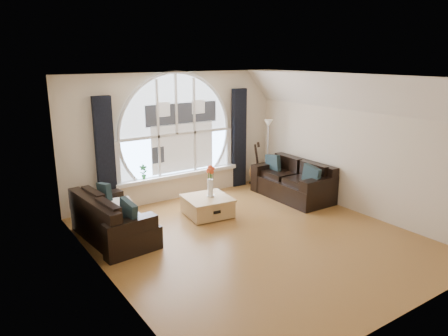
{
  "coord_description": "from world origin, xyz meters",
  "views": [
    {
      "loc": [
        -4.17,
        -5.22,
        3.03
      ],
      "look_at": [
        0.0,
        0.9,
        1.05
      ],
      "focal_mm": 33.86,
      "sensor_mm": 36.0,
      "label": 1
    }
  ],
  "objects_px": {
    "floor_lamp": "(268,154)",
    "potted_plant": "(143,172)",
    "sofa_right": "(292,180)",
    "vase_flowers": "(210,177)",
    "sofa_left": "(114,216)",
    "coffee_chest": "(207,205)",
    "guitar": "(255,163)"
  },
  "relations": [
    {
      "from": "potted_plant",
      "to": "floor_lamp",
      "type": "bearing_deg",
      "value": -9.33
    },
    {
      "from": "potted_plant",
      "to": "vase_flowers",
      "type": "bearing_deg",
      "value": -57.4
    },
    {
      "from": "vase_flowers",
      "to": "potted_plant",
      "type": "distance_m",
      "value": 1.52
    },
    {
      "from": "sofa_right",
      "to": "guitar",
      "type": "relative_size",
      "value": 1.7
    },
    {
      "from": "floor_lamp",
      "to": "potted_plant",
      "type": "bearing_deg",
      "value": 170.67
    },
    {
      "from": "sofa_left",
      "to": "guitar",
      "type": "relative_size",
      "value": 1.62
    },
    {
      "from": "vase_flowers",
      "to": "guitar",
      "type": "bearing_deg",
      "value": 29.06
    },
    {
      "from": "sofa_left",
      "to": "vase_flowers",
      "type": "xyz_separation_m",
      "value": [
        1.95,
        0.03,
        0.36
      ]
    },
    {
      "from": "sofa_right",
      "to": "guitar",
      "type": "xyz_separation_m",
      "value": [
        -0.07,
        1.23,
        0.13
      ]
    },
    {
      "from": "floor_lamp",
      "to": "potted_plant",
      "type": "xyz_separation_m",
      "value": [
        -2.93,
        0.48,
        -0.1
      ]
    },
    {
      "from": "floor_lamp",
      "to": "guitar",
      "type": "xyz_separation_m",
      "value": [
        -0.14,
        0.29,
        -0.27
      ]
    },
    {
      "from": "potted_plant",
      "to": "sofa_left",
      "type": "bearing_deg",
      "value": -130.71
    },
    {
      "from": "coffee_chest",
      "to": "potted_plant",
      "type": "relative_size",
      "value": 2.74
    },
    {
      "from": "sofa_right",
      "to": "vase_flowers",
      "type": "distance_m",
      "value": 2.07
    },
    {
      "from": "sofa_right",
      "to": "floor_lamp",
      "type": "relative_size",
      "value": 1.13
    },
    {
      "from": "sofa_left",
      "to": "floor_lamp",
      "type": "bearing_deg",
      "value": 6.31
    },
    {
      "from": "sofa_left",
      "to": "sofa_right",
      "type": "relative_size",
      "value": 0.95
    },
    {
      "from": "coffee_chest",
      "to": "sofa_right",
      "type": "bearing_deg",
      "value": 3.07
    },
    {
      "from": "floor_lamp",
      "to": "sofa_right",
      "type": "bearing_deg",
      "value": -94.42
    },
    {
      "from": "sofa_right",
      "to": "vase_flowers",
      "type": "relative_size",
      "value": 2.57
    },
    {
      "from": "sofa_right",
      "to": "vase_flowers",
      "type": "bearing_deg",
      "value": 176.84
    },
    {
      "from": "vase_flowers",
      "to": "guitar",
      "type": "relative_size",
      "value": 0.66
    },
    {
      "from": "coffee_chest",
      "to": "floor_lamp",
      "type": "xyz_separation_m",
      "value": [
        2.18,
        0.81,
        0.59
      ]
    },
    {
      "from": "coffee_chest",
      "to": "floor_lamp",
      "type": "bearing_deg",
      "value": 26.94
    },
    {
      "from": "coffee_chest",
      "to": "vase_flowers",
      "type": "height_order",
      "value": "vase_flowers"
    },
    {
      "from": "vase_flowers",
      "to": "sofa_left",
      "type": "bearing_deg",
      "value": -179.08
    },
    {
      "from": "sofa_right",
      "to": "floor_lamp",
      "type": "bearing_deg",
      "value": 86.24
    },
    {
      "from": "sofa_left",
      "to": "floor_lamp",
      "type": "distance_m",
      "value": 4.16
    },
    {
      "from": "vase_flowers",
      "to": "potted_plant",
      "type": "xyz_separation_m",
      "value": [
        -0.82,
        1.28,
        -0.06
      ]
    },
    {
      "from": "sofa_right",
      "to": "guitar",
      "type": "distance_m",
      "value": 1.24
    },
    {
      "from": "sofa_left",
      "to": "sofa_right",
      "type": "xyz_separation_m",
      "value": [
        3.98,
        -0.1,
        0.0
      ]
    },
    {
      "from": "sofa_left",
      "to": "potted_plant",
      "type": "bearing_deg",
      "value": 44.0
    }
  ]
}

